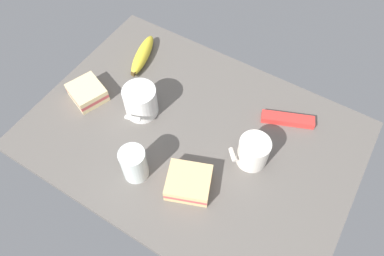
# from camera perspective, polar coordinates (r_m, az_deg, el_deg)

# --- Properties ---
(tabletop) EXTENTS (0.90, 0.64, 0.02)m
(tabletop) POSITION_cam_1_polar(r_m,az_deg,el_deg) (1.00, 0.00, -1.25)
(tabletop) COLOR #5B5651
(tabletop) RESTS_ON ground
(coffee_mug_black) EXTENTS (0.10, 0.10, 0.09)m
(coffee_mug_black) POSITION_cam_1_polar(r_m,az_deg,el_deg) (0.93, 9.83, -3.75)
(coffee_mug_black) COLOR silver
(coffee_mug_black) RESTS_ON tabletop
(coffee_mug_milky) EXTENTS (0.09, 0.12, 0.09)m
(coffee_mug_milky) POSITION_cam_1_polar(r_m,az_deg,el_deg) (1.01, -8.32, 4.33)
(coffee_mug_milky) COLOR white
(coffee_mug_milky) RESTS_ON tabletop
(sandwich_main) EXTENTS (0.13, 0.12, 0.04)m
(sandwich_main) POSITION_cam_1_polar(r_m,az_deg,el_deg) (1.10, -16.53, 5.51)
(sandwich_main) COLOR beige
(sandwich_main) RESTS_ON tabletop
(sandwich_side) EXTENTS (0.14, 0.13, 0.04)m
(sandwich_side) POSITION_cam_1_polar(r_m,az_deg,el_deg) (0.90, -0.54, -8.78)
(sandwich_side) COLOR #DBB77A
(sandwich_side) RESTS_ON tabletop
(glass_of_milk) EXTENTS (0.07, 0.07, 0.10)m
(glass_of_milk) POSITION_cam_1_polar(r_m,az_deg,el_deg) (0.91, -9.28, -5.90)
(glass_of_milk) COLOR silver
(glass_of_milk) RESTS_ON tabletop
(banana) EXTENTS (0.09, 0.18, 0.04)m
(banana) POSITION_cam_1_polar(r_m,az_deg,el_deg) (1.17, -7.98, 11.62)
(banana) COLOR yellow
(banana) RESTS_ON tabletop
(snack_bar) EXTENTS (0.15, 0.09, 0.02)m
(snack_bar) POSITION_cam_1_polar(r_m,az_deg,el_deg) (1.05, 15.18, 1.35)
(snack_bar) COLOR red
(snack_bar) RESTS_ON tabletop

